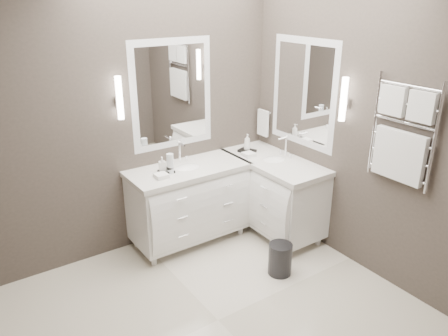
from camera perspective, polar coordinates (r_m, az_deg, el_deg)
floor at (r=3.79m, az=-0.79°, el=-19.32°), size 3.20×3.00×0.01m
wall_back at (r=4.35m, az=-12.01°, el=6.13°), size 3.20×0.01×2.70m
wall_front at (r=2.13m, az=22.61°, el=-12.43°), size 3.20×0.01×2.70m
wall_right at (r=4.13m, az=18.02°, el=4.71°), size 0.01×3.00×2.70m
vanity_back at (r=4.60m, az=-4.63°, el=-4.11°), size 1.24×0.59×0.97m
vanity_right at (r=4.82m, az=6.39°, el=-2.92°), size 0.59×1.24×0.97m
mirror_back at (r=4.47m, az=-6.76°, el=9.52°), size 0.90×0.02×1.10m
mirror_right at (r=4.59m, az=10.31°, el=9.63°), size 0.02×0.90×1.10m
sconce_back at (r=4.17m, az=-13.49°, el=8.79°), size 0.06×0.06×0.40m
sconce_right at (r=4.15m, az=15.34°, el=8.54°), size 0.06×0.06×0.40m
towel_bar_corner at (r=5.06m, az=5.12°, el=5.96°), size 0.03×0.22×0.30m
towel_ladder at (r=3.86m, az=22.20°, el=3.63°), size 0.06×0.58×0.90m
waste_bin at (r=4.25m, az=7.34°, el=-11.69°), size 0.25×0.25×0.31m
amenity_tray_back at (r=4.34m, az=-7.55°, el=-0.45°), size 0.16×0.12×0.02m
amenity_tray_right at (r=4.87m, az=3.03°, el=2.26°), size 0.18×0.21×0.03m
water_bottle at (r=4.29m, az=-7.04°, el=0.59°), size 0.09×0.09×0.20m
soap_bottle_a at (r=4.31m, az=-8.07°, el=0.54°), size 0.08×0.08×0.14m
soap_bottle_b at (r=4.30m, az=-7.05°, el=0.24°), size 0.09×0.09×0.10m
soap_bottle_c at (r=4.84m, az=3.05°, el=3.41°), size 0.09×0.09×0.18m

